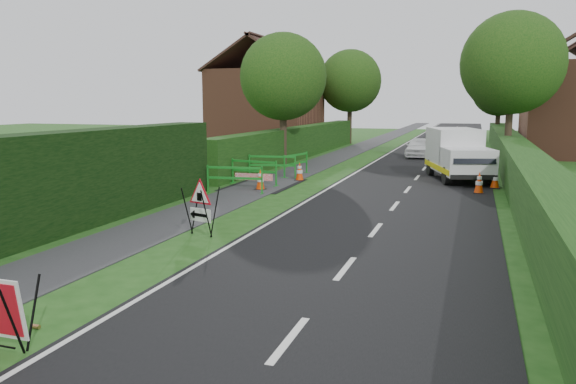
# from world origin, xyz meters

# --- Properties ---
(ground) EXTENTS (120.00, 120.00, 0.00)m
(ground) POSITION_xyz_m (0.00, 0.00, 0.00)
(ground) COLOR #1D4B15
(ground) RESTS_ON ground
(road_surface) EXTENTS (6.00, 90.00, 0.02)m
(road_surface) POSITION_xyz_m (2.50, 35.00, 0.00)
(road_surface) COLOR black
(road_surface) RESTS_ON ground
(footpath) EXTENTS (2.00, 90.00, 0.02)m
(footpath) POSITION_xyz_m (-3.00, 35.00, 0.01)
(footpath) COLOR #2D2D30
(footpath) RESTS_ON ground
(hedge_west_near) EXTENTS (1.10, 18.00, 2.50)m
(hedge_west_near) POSITION_xyz_m (-5.00, 0.00, 0.00)
(hedge_west_near) COLOR black
(hedge_west_near) RESTS_ON ground
(hedge_west_far) EXTENTS (1.00, 24.00, 1.80)m
(hedge_west_far) POSITION_xyz_m (-5.00, 22.00, 0.00)
(hedge_west_far) COLOR #14380F
(hedge_west_far) RESTS_ON ground
(hedge_east) EXTENTS (1.20, 50.00, 1.50)m
(hedge_east) POSITION_xyz_m (6.50, 16.00, 0.00)
(hedge_east) COLOR #14380F
(hedge_east) RESTS_ON ground
(house_west) EXTENTS (7.50, 7.40, 7.88)m
(house_west) POSITION_xyz_m (-10.00, 30.00, 2.90)
(house_west) COLOR brown
(house_west) RESTS_ON ground
(house_east_b) EXTENTS (7.50, 7.40, 7.88)m
(house_east_b) POSITION_xyz_m (12.00, 42.00, 2.90)
(house_east_b) COLOR brown
(house_east_b) RESTS_ON ground
(tree_nw) EXTENTS (4.40, 4.40, 6.70)m
(tree_nw) POSITION_xyz_m (-4.60, 18.00, 4.48)
(tree_nw) COLOR #2D2116
(tree_nw) RESTS_ON ground
(tree_ne) EXTENTS (5.20, 5.20, 7.79)m
(tree_ne) POSITION_xyz_m (6.40, 22.00, 5.17)
(tree_ne) COLOR #2D2116
(tree_ne) RESTS_ON ground
(tree_fw) EXTENTS (4.80, 4.80, 7.24)m
(tree_fw) POSITION_xyz_m (-4.60, 34.00, 4.83)
(tree_fw) COLOR #2D2116
(tree_fw) RESTS_ON ground
(tree_fe) EXTENTS (4.20, 4.20, 6.33)m
(tree_fe) POSITION_xyz_m (6.40, 38.00, 4.22)
(tree_fe) COLOR #2D2116
(tree_fe) RESTS_ON ground
(triangle_sign) EXTENTS (1.01, 1.01, 1.19)m
(triangle_sign) POSITION_xyz_m (-1.46, 2.55, 0.83)
(triangle_sign) COLOR black
(triangle_sign) RESTS_ON ground
(works_van) EXTENTS (3.01, 4.93, 2.11)m
(works_van) POSITION_xyz_m (4.11, 15.03, 1.12)
(works_van) COLOR silver
(works_van) RESTS_ON ground
(traffic_cone_0) EXTENTS (0.38, 0.38, 0.79)m
(traffic_cone_0) POSITION_xyz_m (5.00, 11.50, 0.39)
(traffic_cone_0) COLOR black
(traffic_cone_0) RESTS_ON ground
(traffic_cone_1) EXTENTS (0.38, 0.38, 0.79)m
(traffic_cone_1) POSITION_xyz_m (5.57, 12.94, 0.39)
(traffic_cone_1) COLOR black
(traffic_cone_1) RESTS_ON ground
(traffic_cone_2) EXTENTS (0.38, 0.38, 0.79)m
(traffic_cone_2) POSITION_xyz_m (4.58, 15.87, 0.39)
(traffic_cone_2) COLOR black
(traffic_cone_2) RESTS_ON ground
(traffic_cone_3) EXTENTS (0.38, 0.38, 0.79)m
(traffic_cone_3) POSITION_xyz_m (-2.69, 9.81, 0.39)
(traffic_cone_3) COLOR black
(traffic_cone_3) RESTS_ON ground
(traffic_cone_4) EXTENTS (0.38, 0.38, 0.79)m
(traffic_cone_4) POSITION_xyz_m (-2.05, 12.64, 0.39)
(traffic_cone_4) COLOR black
(traffic_cone_4) RESTS_ON ground
(ped_barrier_0) EXTENTS (2.09, 0.61, 1.00)m
(ped_barrier_0) POSITION_xyz_m (-3.27, 8.78, 0.63)
(ped_barrier_0) COLOR #177E20
(ped_barrier_0) RESTS_ON ground
(ped_barrier_1) EXTENTS (2.09, 0.69, 1.00)m
(ped_barrier_1) POSITION_xyz_m (-3.40, 10.93, 0.63)
(ped_barrier_1) COLOR #177E20
(ped_barrier_1) RESTS_ON ground
(ped_barrier_2) EXTENTS (2.09, 0.66, 1.00)m
(ped_barrier_2) POSITION_xyz_m (-3.41, 13.07, 0.63)
(ped_barrier_2) COLOR #177E20
(ped_barrier_2) RESTS_ON ground
(ped_barrier_3) EXTENTS (0.76, 2.09, 1.00)m
(ped_barrier_3) POSITION_xyz_m (-2.67, 14.10, 0.63)
(ped_barrier_3) COLOR #177E20
(ped_barrier_3) RESTS_ON ground
(redwhite_plank) EXTENTS (1.50, 0.07, 0.25)m
(redwhite_plank) POSITION_xyz_m (-3.03, 9.99, 0.00)
(redwhite_plank) COLOR red
(redwhite_plank) RESTS_ON ground
(litter_can) EXTENTS (0.12, 0.07, 0.07)m
(litter_can) POSITION_xyz_m (-1.09, -3.26, 0.00)
(litter_can) COLOR #BF7F4C
(litter_can) RESTS_ON ground
(hatchback_car) EXTENTS (1.43, 3.46, 1.17)m
(hatchback_car) POSITION_xyz_m (1.65, 24.40, 0.59)
(hatchback_car) COLOR white
(hatchback_car) RESTS_ON ground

